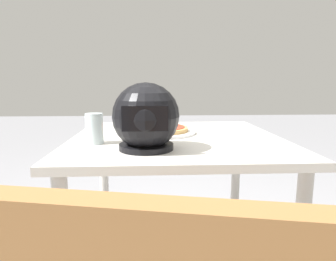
{
  "coord_description": "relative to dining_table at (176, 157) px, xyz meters",
  "views": [
    {
      "loc": [
        0.1,
        1.28,
        0.99
      ],
      "look_at": [
        0.03,
        -0.04,
        0.76
      ],
      "focal_mm": 31.09,
      "sensor_mm": 36.0,
      "label": 1
    }
  ],
  "objects": [
    {
      "name": "motorcycle_helmet",
      "position": [
        0.13,
        0.24,
        0.21
      ],
      "size": [
        0.24,
        0.24,
        0.24
      ],
      "color": "black",
      "rests_on": "dining_table"
    },
    {
      "name": "pizza_plate",
      "position": [
        0.07,
        -0.08,
        0.1
      ],
      "size": [
        0.33,
        0.33,
        0.01
      ],
      "primitive_type": "cylinder",
      "color": "white",
      "rests_on": "dining_table"
    },
    {
      "name": "pizza",
      "position": [
        0.06,
        -0.08,
        0.12
      ],
      "size": [
        0.26,
        0.26,
        0.05
      ],
      "color": "tan",
      "rests_on": "pizza_plate"
    },
    {
      "name": "dining_table",
      "position": [
        0.0,
        0.0,
        0.0
      ],
      "size": [
        0.91,
        0.91,
        0.74
      ],
      "color": "beige",
      "rests_on": "ground"
    },
    {
      "name": "drinking_glass",
      "position": [
        0.33,
        0.13,
        0.16
      ],
      "size": [
        0.07,
        0.07,
        0.12
      ],
      "primitive_type": "cylinder",
      "color": "silver",
      "rests_on": "dining_table"
    }
  ]
}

